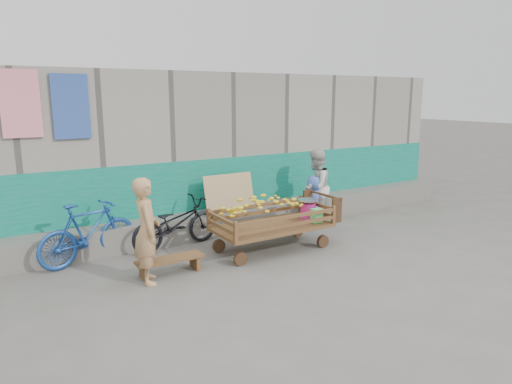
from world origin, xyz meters
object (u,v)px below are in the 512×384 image
bench (170,262)px  woman (316,187)px  bicycle_dark (176,223)px  bicycle_blue (88,232)px  banana_cart (270,215)px  vendor_man (147,231)px  child (313,202)px

bench → woman: woman is taller
bench → bicycle_dark: (0.53, 1.08, 0.25)m
bicycle_blue → banana_cart: bearing=-125.8°
banana_cart → bench: banana_cart is taller
vendor_man → woman: woman is taller
banana_cart → woman: woman is taller
banana_cart → woman: size_ratio=1.41×
banana_cart → vendor_man: (-2.19, -0.23, 0.13)m
bench → bicycle_blue: bicycle_blue is taller
vendor_man → bicycle_blue: bearing=34.8°
bicycle_dark → bicycle_blue: bearing=79.8°
bench → bicycle_blue: bearing=128.6°
bench → child: (3.33, 0.85, 0.33)m
bench → bicycle_dark: bicycle_dark is taller
banana_cart → child: size_ratio=2.10×
woman → bicycle_dark: bearing=-29.8°
bench → child: child is taller
bicycle_blue → vendor_man: bearing=-172.2°
woman → child: bearing=11.1°
banana_cart → bicycle_dark: banana_cart is taller
woman → bench: bearing=-12.3°
child → bicycle_blue: child is taller
banana_cart → bench: bearing=-176.6°
vendor_man → bicycle_blue: vendor_man is taller
vendor_man → woman: size_ratio=0.98×
child → bicycle_blue: size_ratio=0.63×
banana_cart → bicycle_dark: 1.63m
banana_cart → bicycle_dark: (-1.30, 0.97, -0.19)m
child → bicycle_dark: child is taller
child → bicycle_dark: (-2.80, 0.23, -0.09)m
bench → vendor_man: vendor_man is taller
woman → bicycle_blue: 4.40m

